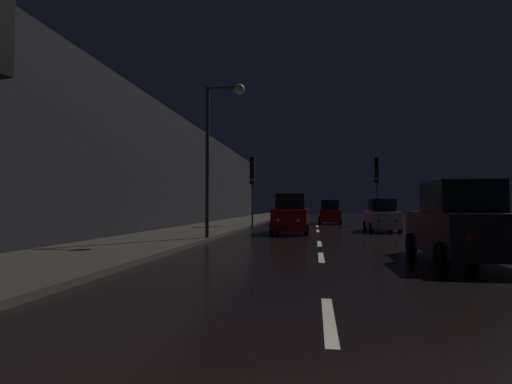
# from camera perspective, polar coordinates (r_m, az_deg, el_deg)

# --- Properties ---
(ground) EXTENTS (26.00, 84.00, 0.02)m
(ground) POSITION_cam_1_polar(r_m,az_deg,el_deg) (26.78, 9.08, -5.24)
(ground) COLOR black
(sidewalk_left) EXTENTS (4.40, 84.00, 0.15)m
(sidewalk_left) POSITION_cam_1_polar(r_m,az_deg,el_deg) (27.58, -5.25, -4.99)
(sidewalk_left) COLOR #38332B
(sidewalk_left) RESTS_ON ground
(building_facade_left) EXTENTS (0.80, 63.00, 7.50)m
(building_facade_left) POSITION_cam_1_polar(r_m,az_deg,el_deg) (25.10, -12.94, 3.15)
(building_facade_left) COLOR black
(building_facade_left) RESTS_ON ground
(lane_centerline) EXTENTS (0.16, 27.69, 0.01)m
(lane_centerline) POSITION_cam_1_polar(r_m,az_deg,el_deg) (19.07, 9.24, -6.51)
(lane_centerline) COLOR beige
(lane_centerline) RESTS_ON ground
(traffic_light_far_left) EXTENTS (0.32, 0.47, 4.91)m
(traffic_light_far_left) POSITION_cam_1_polar(r_m,az_deg,el_deg) (27.00, -0.57, 2.37)
(traffic_light_far_left) COLOR #38383A
(traffic_light_far_left) RESTS_ON ground
(traffic_light_far_right) EXTENTS (0.37, 0.48, 5.15)m
(traffic_light_far_right) POSITION_cam_1_polar(r_m,az_deg,el_deg) (30.59, 17.45, 2.30)
(traffic_light_far_right) COLOR #38383A
(traffic_light_far_right) RESTS_ON ground
(streetlamp_overhead) EXTENTS (1.70, 0.44, 6.67)m
(streetlamp_overhead) POSITION_cam_1_polar(r_m,az_deg,el_deg) (16.63, -5.59, 8.25)
(streetlamp_overhead) COLOR #2D2D30
(streetlamp_overhead) RESTS_ON ground
(car_approaching_headlights) EXTENTS (1.97, 4.27, 2.15)m
(car_approaching_headlights) POSITION_cam_1_polar(r_m,az_deg,el_deg) (21.26, 5.18, -3.43)
(car_approaching_headlights) COLOR maroon
(car_approaching_headlights) RESTS_ON ground
(car_distant_taillights) EXTENTS (1.80, 3.90, 1.96)m
(car_distant_taillights) POSITION_cam_1_polar(r_m,az_deg,el_deg) (32.44, 10.84, -3.06)
(car_distant_taillights) COLOR maroon
(car_distant_taillights) RESTS_ON ground
(car_parked_right_far) EXTENTS (1.73, 3.75, 1.89)m
(car_parked_right_far) POSITION_cam_1_polar(r_m,az_deg,el_deg) (23.80, 18.08, -3.47)
(car_parked_right_far) COLOR silver
(car_parked_right_far) RESTS_ON ground
(car_parked_right_near) EXTENTS (1.98, 4.29, 2.16)m
(car_parked_right_near) POSITION_cam_1_polar(r_m,az_deg,el_deg) (11.88, 27.80, -4.29)
(car_parked_right_near) COLOR black
(car_parked_right_near) RESTS_ON ground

